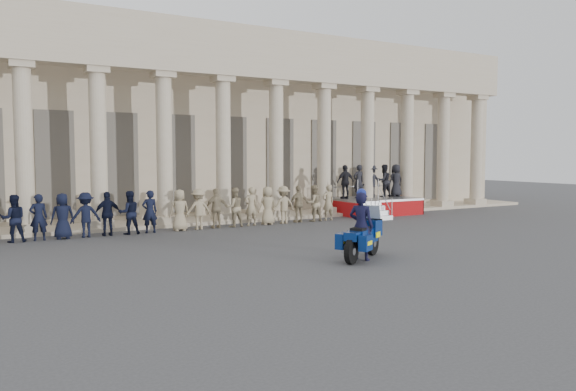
# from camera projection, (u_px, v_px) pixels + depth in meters

# --- Properties ---
(ground) EXTENTS (90.00, 90.00, 0.00)m
(ground) POSITION_uv_depth(u_px,v_px,m) (291.00, 254.00, 16.80)
(ground) COLOR #3B3B3D
(ground) RESTS_ON ground
(building) EXTENTS (40.00, 12.50, 9.00)m
(building) POSITION_uv_depth(u_px,v_px,m) (148.00, 125.00, 29.21)
(building) COLOR tan
(building) RESTS_ON ground
(officer_rank) EXTENTS (17.34, 0.61, 1.62)m
(officer_rank) POSITION_uv_depth(u_px,v_px,m) (143.00, 212.00, 21.07)
(officer_rank) COLOR black
(officer_rank) RESTS_ON ground
(reviewing_stand) EXTENTS (4.10, 3.91, 2.47)m
(reviewing_stand) POSITION_uv_depth(u_px,v_px,m) (374.00, 187.00, 28.00)
(reviewing_stand) COLOR gray
(reviewing_stand) RESTS_ON ground
(motorcycle) EXTENTS (2.06, 1.55, 1.49)m
(motorcycle) POSITION_uv_depth(u_px,v_px,m) (363.00, 237.00, 15.84)
(motorcycle) COLOR black
(motorcycle) RESTS_ON ground
(rider) EXTENTS (0.76, 0.84, 2.02)m
(rider) POSITION_uv_depth(u_px,v_px,m) (361.00, 225.00, 15.70)
(rider) COLOR black
(rider) RESTS_ON ground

